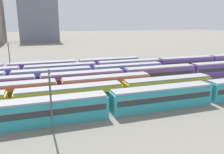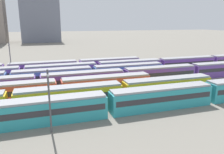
% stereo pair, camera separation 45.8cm
% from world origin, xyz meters
% --- Properties ---
extents(train_track_0, '(74.70, 3.06, 3.75)m').
position_xyz_m(train_track_0, '(22.58, 0.00, 1.90)').
color(train_track_0, teal).
rests_on(train_track_0, ground_plane).
extents(train_track_1, '(55.80, 3.06, 3.75)m').
position_xyz_m(train_track_1, '(17.43, 5.20, 1.90)').
color(train_track_1, yellow).
rests_on(train_track_1, ground_plane).
extents(train_track_2, '(55.80, 3.06, 3.75)m').
position_xyz_m(train_track_2, '(6.55, 10.40, 1.90)').
color(train_track_2, '#BC4C38').
rests_on(train_track_2, ground_plane).
extents(train_track_3, '(74.70, 3.06, 3.75)m').
position_xyz_m(train_track_3, '(31.13, 15.60, 1.90)').
color(train_track_3, '#6B429E').
rests_on(train_track_3, ground_plane).
extents(train_track_4, '(55.80, 3.06, 3.75)m').
position_xyz_m(train_track_4, '(15.53, 20.80, 1.90)').
color(train_track_4, '#4C70BC').
rests_on(train_track_4, ground_plane).
extents(train_track_5, '(112.50, 3.06, 3.75)m').
position_xyz_m(train_track_5, '(46.39, 26.00, 1.90)').
color(train_track_5, '#6B429E').
rests_on(train_track_5, ground_plane).
extents(train_track_6, '(55.80, 3.06, 3.75)m').
position_xyz_m(train_track_6, '(13.72, 31.20, 1.90)').
color(train_track_6, '#6B429E').
rests_on(train_track_6, ground_plane).
extents(catenary_pole_2, '(0.24, 3.20, 8.54)m').
position_xyz_m(catenary_pole_2, '(13.79, -3.15, 4.80)').
color(catenary_pole_2, '#4C4C51').
rests_on(catenary_pole_2, ground_plane).
extents(catenary_pole_3, '(0.24, 3.20, 8.92)m').
position_xyz_m(catenary_pole_3, '(5.30, 34.14, 4.99)').
color(catenary_pole_3, '#4C4C51').
rests_on(catenary_pole_3, ground_plane).
extents(distant_building_2, '(26.23, 19.86, 28.57)m').
position_xyz_m(distant_building_2, '(14.93, 141.03, 14.29)').
color(distant_building_2, slate).
rests_on(distant_building_2, ground_plane).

